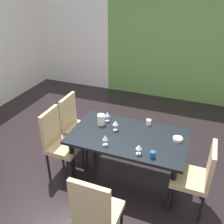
# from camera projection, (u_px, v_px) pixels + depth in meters

# --- Properties ---
(ground_plane) EXTENTS (5.85, 6.01, 0.02)m
(ground_plane) POSITION_uv_depth(u_px,v_px,m) (92.00, 164.00, 4.04)
(ground_plane) COLOR black
(back_panel_interior) EXTENTS (2.05, 0.10, 2.53)m
(back_panel_interior) POSITION_uv_depth(u_px,v_px,m) (72.00, 37.00, 6.44)
(back_panel_interior) COLOR white
(back_panel_interior) RESTS_ON ground_plane
(garden_window_panel) EXTENTS (3.80, 0.10, 2.53)m
(garden_window_panel) POSITION_uv_depth(u_px,v_px,m) (188.00, 47.00, 5.52)
(garden_window_panel) COLOR #66954A
(garden_window_panel) RESTS_ON ground_plane
(dining_table) EXTENTS (1.60, 0.94, 0.72)m
(dining_table) POSITION_uv_depth(u_px,v_px,m) (128.00, 141.00, 3.49)
(dining_table) COLOR black
(dining_table) RESTS_ON ground_plane
(chair_right_near) EXTENTS (0.44, 0.44, 0.97)m
(chair_right_near) POSITION_uv_depth(u_px,v_px,m) (198.00, 175.00, 3.02)
(chair_right_near) COLOR tan
(chair_right_near) RESTS_ON ground_plane
(chair_head_near) EXTENTS (0.44, 0.44, 1.05)m
(chair_head_near) POSITION_uv_depth(u_px,v_px,m) (95.00, 212.00, 2.52)
(chair_head_near) COLOR tan
(chair_head_near) RESTS_ON ground_plane
(chair_left_far) EXTENTS (0.45, 0.44, 1.02)m
(chair_left_far) POSITION_uv_depth(u_px,v_px,m) (75.00, 123.00, 4.04)
(chair_left_far) COLOR tan
(chair_left_far) RESTS_ON ground_plane
(chair_left_near) EXTENTS (0.45, 0.44, 1.03)m
(chair_left_near) POSITION_uv_depth(u_px,v_px,m) (59.00, 140.00, 3.63)
(chair_left_near) COLOR tan
(chair_left_near) RESTS_ON ground_plane
(wine_glass_near_window) EXTENTS (0.07, 0.07, 0.16)m
(wine_glass_near_window) POSITION_uv_depth(u_px,v_px,m) (107.00, 114.00, 3.74)
(wine_glass_near_window) COLOR silver
(wine_glass_near_window) RESTS_ON dining_table
(wine_glass_right) EXTENTS (0.08, 0.08, 0.15)m
(wine_glass_right) POSITION_uv_depth(u_px,v_px,m) (115.00, 123.00, 3.52)
(wine_glass_right) COLOR silver
(wine_glass_right) RESTS_ON dining_table
(wine_glass_front) EXTENTS (0.08, 0.08, 0.14)m
(wine_glass_front) POSITION_uv_depth(u_px,v_px,m) (139.00, 147.00, 3.05)
(wine_glass_front) COLOR silver
(wine_glass_front) RESTS_ON dining_table
(wine_glass_center) EXTENTS (0.07, 0.07, 0.15)m
(wine_glass_center) POSITION_uv_depth(u_px,v_px,m) (105.00, 138.00, 3.21)
(wine_glass_center) COLOR silver
(wine_glass_center) RESTS_ON dining_table
(serving_bowl_corner) EXTENTS (0.13, 0.13, 0.05)m
(serving_bowl_corner) POSITION_uv_depth(u_px,v_px,m) (178.00, 139.00, 3.33)
(serving_bowl_corner) COLOR white
(serving_bowl_corner) RESTS_ON dining_table
(cup_near_shelf) EXTENTS (0.07, 0.07, 0.08)m
(cup_near_shelf) POSITION_uv_depth(u_px,v_px,m) (149.00, 122.00, 3.68)
(cup_near_shelf) COLOR white
(cup_near_shelf) RESTS_ON dining_table
(cup_rear) EXTENTS (0.07, 0.07, 0.08)m
(cup_rear) POSITION_uv_depth(u_px,v_px,m) (153.00, 154.00, 3.02)
(cup_rear) COLOR #194C96
(cup_rear) RESTS_ON dining_table
(pitcher_east) EXTENTS (0.13, 0.11, 0.16)m
(pitcher_east) POSITION_uv_depth(u_px,v_px,m) (101.00, 120.00, 3.67)
(pitcher_east) COLOR white
(pitcher_east) RESTS_ON dining_table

